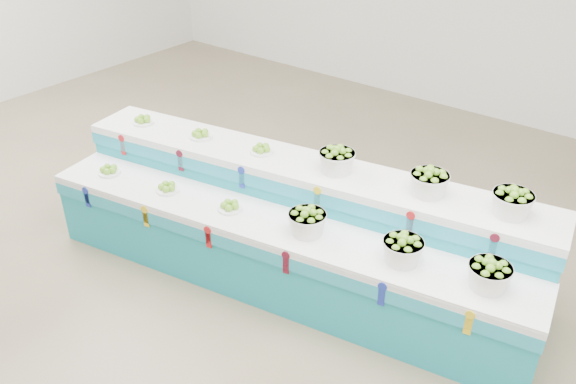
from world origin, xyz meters
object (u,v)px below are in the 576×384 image
object	(u,v)px
basket_lower_left	(307,221)
plate_upper_mid	(200,134)
display_stand	(288,227)
basket_upper_right	(512,202)

from	to	relation	value
basket_lower_left	plate_upper_mid	size ratio (longest dim) A/B	1.47
display_stand	basket_upper_right	xyz separation A→B (m)	(1.68, 0.57, 0.62)
display_stand	basket_lower_left	distance (m)	0.53
display_stand	basket_lower_left	world-z (taller)	display_stand
basket_lower_left	plate_upper_mid	xyz separation A→B (m)	(-1.48, 0.30, 0.23)
display_stand	plate_upper_mid	xyz separation A→B (m)	(-1.11, 0.08, 0.55)
basket_upper_right	basket_lower_left	bearing A→B (deg)	-149.12
display_stand	basket_lower_left	size ratio (longest dim) A/B	14.32
plate_upper_mid	basket_upper_right	size ratio (longest dim) A/B	0.68
plate_upper_mid	basket_upper_right	bearing A→B (deg)	9.89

